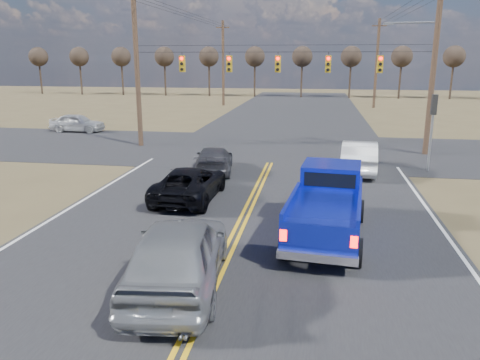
% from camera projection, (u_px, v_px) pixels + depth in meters
% --- Properties ---
extents(ground, '(160.00, 160.00, 0.00)m').
position_uv_depth(ground, '(217.00, 276.00, 12.47)').
color(ground, brown).
rests_on(ground, ground).
extents(road_main, '(14.00, 120.00, 0.02)m').
position_uv_depth(road_main, '(261.00, 182.00, 22.02)').
color(road_main, '#28282B').
rests_on(road_main, ground).
extents(road_cross, '(120.00, 12.00, 0.02)m').
position_uv_depth(road_cross, '(276.00, 150.00, 29.66)').
color(road_cross, '#28282B').
rests_on(road_cross, ground).
extents(signal_gantry, '(19.60, 4.83, 10.00)m').
position_uv_depth(signal_gantry, '(286.00, 68.00, 28.10)').
color(signal_gantry, '#473323').
rests_on(signal_gantry, ground).
extents(utility_poles, '(19.60, 58.32, 10.00)m').
position_uv_depth(utility_poles, '(276.00, 65.00, 27.39)').
color(utility_poles, '#473323').
rests_on(utility_poles, ground).
extents(treeline, '(87.00, 117.80, 7.40)m').
position_uv_depth(treeline, '(288.00, 57.00, 36.78)').
color(treeline, '#33261C').
rests_on(treeline, ground).
extents(pickup_truck, '(2.73, 5.92, 2.16)m').
position_uv_depth(pickup_truck, '(327.00, 206.00, 14.96)').
color(pickup_truck, black).
rests_on(pickup_truck, ground).
extents(silver_suv, '(2.78, 5.63, 1.84)m').
position_uv_depth(silver_suv, '(178.00, 253.00, 11.62)').
color(silver_suv, gray).
rests_on(silver_suv, ground).
extents(black_suv, '(2.33, 4.90, 1.35)m').
position_uv_depth(black_suv, '(190.00, 183.00, 19.10)').
color(black_suv, black).
rests_on(black_suv, ground).
extents(white_car_queue, '(2.11, 5.01, 1.61)m').
position_uv_depth(white_car_queue, '(359.00, 156.00, 23.70)').
color(white_car_queue, silver).
rests_on(white_car_queue, ground).
extents(dgrey_car_queue, '(2.45, 4.68, 1.30)m').
position_uv_depth(dgrey_car_queue, '(214.00, 160.00, 23.62)').
color(dgrey_car_queue, '#37373D').
rests_on(dgrey_car_queue, ground).
extents(cross_car_west, '(1.75, 4.23, 1.43)m').
position_uv_depth(cross_car_west, '(77.00, 123.00, 36.79)').
color(cross_car_west, silver).
rests_on(cross_car_west, ground).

